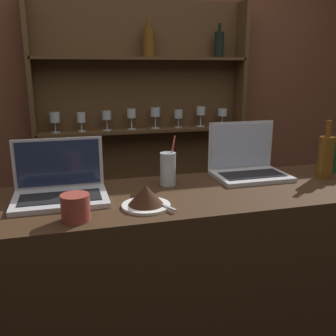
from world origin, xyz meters
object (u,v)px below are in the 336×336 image
Objects in this scene: laptop_far at (247,164)px; wine_bottle_amber at (326,156)px; water_glass at (168,169)px; cake_plate at (146,197)px; coffee_cup at (75,207)px; laptop_near at (60,187)px.

laptop_far is 0.35m from wine_bottle_amber.
water_glass is 0.81× the size of wine_bottle_amber.
cake_plate is 1.92× the size of coffee_cup.
laptop_near is 1.16m from wine_bottle_amber.
wine_bottle_amber reaches higher than laptop_far.
laptop_far reaches higher than cake_plate.
laptop_near is 1.92× the size of cake_plate.
cake_plate is 0.88m from wine_bottle_amber.
coffee_cup is (0.05, -0.24, -0.00)m from laptop_near.
laptop_far is at bearing 27.27° from cake_plate.
laptop_far is at bearing 6.38° from laptop_near.
water_glass is at bearing 36.56° from coffee_cup.
cake_plate is at bearing -121.89° from water_glass.
laptop_near is at bearing 148.25° from cake_plate.
coffee_cup is at bearing -169.15° from wine_bottle_amber.
water_glass is (0.15, 0.23, 0.03)m from cake_plate.
water_glass is at bearing 173.72° from wine_bottle_amber.
wine_bottle_amber is at bearing -6.28° from water_glass.
wine_bottle_amber is 2.77× the size of coffee_cup.
wine_bottle_amber is (0.86, 0.15, 0.06)m from cake_plate.
coffee_cup is at bearing -143.44° from water_glass.
wine_bottle_amber reaches higher than cake_plate.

